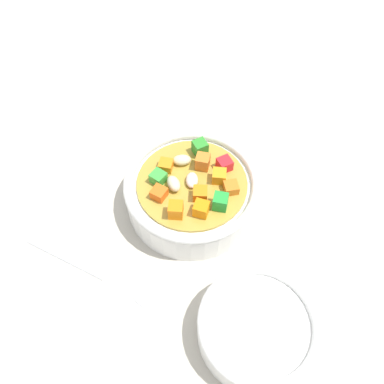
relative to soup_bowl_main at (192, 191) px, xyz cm
name	(u,v)px	position (x,y,z in cm)	size (l,w,h in cm)	color
ground_plane	(192,207)	(0.00, -0.01, -3.99)	(140.00, 140.00, 2.00)	#BAB2A0
soup_bowl_main	(192,191)	(0.00, 0.00, 0.00)	(17.71, 17.71, 6.85)	white
spoon	(102,276)	(15.49, 0.30, -2.59)	(7.99, 18.97, 0.83)	silver
side_bowl_small	(257,328)	(7.09, 17.59, -0.68)	(13.12, 13.12, 4.46)	white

